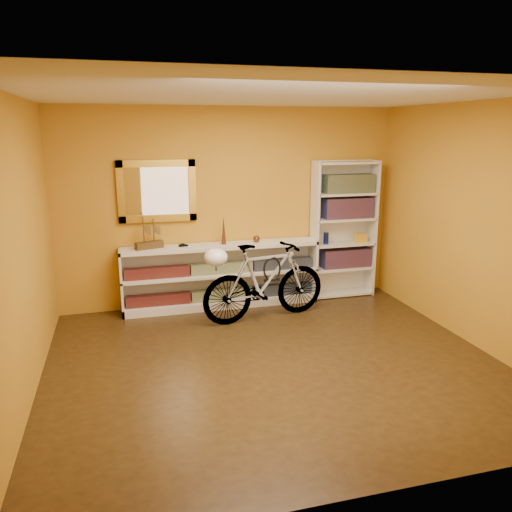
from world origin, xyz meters
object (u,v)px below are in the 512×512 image
object	(u,v)px
console_unit	(221,276)
bookcase	(343,230)
helmet	(216,257)
bicycle	(265,281)

from	to	relation	value
console_unit	bookcase	xyz separation A→B (m)	(1.74, 0.03, 0.52)
console_unit	helmet	size ratio (longest dim) A/B	9.34
bookcase	bicycle	distance (m)	1.53
console_unit	helmet	bearing A→B (deg)	-105.91
bicycle	helmet	xyz separation A→B (m)	(-0.63, -0.10, 0.37)
bookcase	console_unit	bearing A→B (deg)	-179.18
console_unit	bookcase	distance (m)	1.82
bookcase	bicycle	size ratio (longest dim) A/B	1.15
console_unit	helmet	distance (m)	0.85
bookcase	helmet	xyz separation A→B (m)	(-1.94, -0.73, -0.09)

